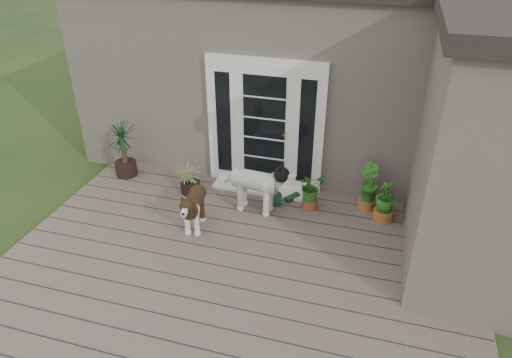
# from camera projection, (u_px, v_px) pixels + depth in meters

# --- Properties ---
(deck) EXTENTS (6.20, 4.60, 0.12)m
(deck) POSITION_uv_depth(u_px,v_px,m) (235.00, 272.00, 6.13)
(deck) COLOR #6B5B4C
(deck) RESTS_ON ground
(house_main) EXTENTS (7.40, 4.00, 3.10)m
(house_main) POSITION_uv_depth(u_px,v_px,m) (304.00, 67.00, 8.90)
(house_main) COLOR #665E54
(house_main) RESTS_ON ground
(house_wing) EXTENTS (1.60, 2.40, 3.10)m
(house_wing) POSITION_uv_depth(u_px,v_px,m) (491.00, 163.00, 5.59)
(house_wing) COLOR #665E54
(house_wing) RESTS_ON ground
(door_unit) EXTENTS (1.90, 0.14, 2.15)m
(door_unit) POSITION_uv_depth(u_px,v_px,m) (265.00, 125.00, 7.43)
(door_unit) COLOR white
(door_unit) RESTS_ON deck
(door_step) EXTENTS (1.60, 0.40, 0.05)m
(door_step) POSITION_uv_depth(u_px,v_px,m) (261.00, 188.00, 7.79)
(door_step) COLOR white
(door_step) RESTS_ON deck
(brindle_dog) EXTENTS (0.45, 0.82, 0.65)m
(brindle_dog) POSITION_uv_depth(u_px,v_px,m) (194.00, 209.00, 6.72)
(brindle_dog) COLOR #3E2816
(brindle_dog) RESTS_ON deck
(white_dog) EXTENTS (0.96, 0.48, 0.78)m
(white_dog) POSITION_uv_depth(u_px,v_px,m) (255.00, 189.00, 7.08)
(white_dog) COLOR silver
(white_dog) RESTS_ON deck
(spider_plant) EXTENTS (0.67, 0.67, 0.56)m
(spider_plant) POSITION_uv_depth(u_px,v_px,m) (190.00, 177.00, 7.59)
(spider_plant) COLOR #8AA263
(spider_plant) RESTS_ON deck
(yucca) EXTENTS (0.78, 0.78, 1.01)m
(yucca) POSITION_uv_depth(u_px,v_px,m) (123.00, 149.00, 7.98)
(yucca) COLOR black
(yucca) RESTS_ON deck
(herb_a) EXTENTS (0.57, 0.57, 0.52)m
(herb_a) POSITION_uv_depth(u_px,v_px,m) (310.00, 194.00, 7.20)
(herb_a) COLOR #1A5D1F
(herb_a) RESTS_ON deck
(herb_b) EXTENTS (0.50, 0.50, 0.54)m
(herb_b) POSITION_uv_depth(u_px,v_px,m) (367.00, 193.00, 7.20)
(herb_b) COLOR #245E1B
(herb_b) RESTS_ON deck
(herb_c) EXTENTS (0.44, 0.44, 0.55)m
(herb_c) POSITION_uv_depth(u_px,v_px,m) (385.00, 204.00, 6.93)
(herb_c) COLOR #21651C
(herb_c) RESTS_ON deck
(sapling) EXTENTS (0.68, 0.68, 1.76)m
(sapling) POSITION_uv_depth(u_px,v_px,m) (428.00, 198.00, 5.94)
(sapling) COLOR #1A5D1B
(sapling) RESTS_ON deck
(clog_left) EXTENTS (0.24, 0.37, 0.10)m
(clog_left) POSITION_uv_depth(u_px,v_px,m) (277.00, 199.00, 7.45)
(clog_left) COLOR #14341B
(clog_left) RESTS_ON deck
(clog_right) EXTENTS (0.28, 0.32, 0.09)m
(clog_right) POSITION_uv_depth(u_px,v_px,m) (292.00, 197.00, 7.51)
(clog_right) COLOR #153515
(clog_right) RESTS_ON deck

